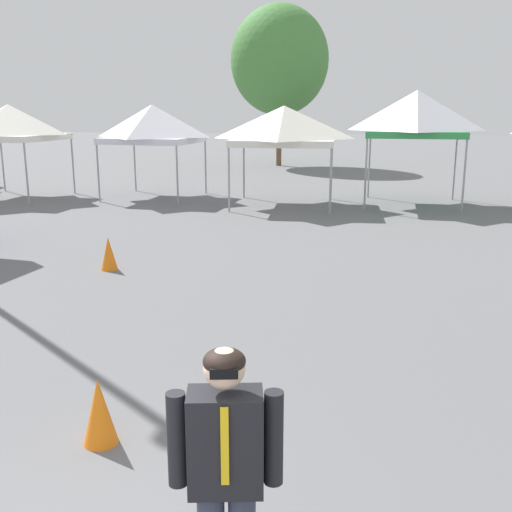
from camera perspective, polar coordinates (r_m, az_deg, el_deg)
name	(u,v)px	position (r m, az deg, el deg)	size (l,w,h in m)	color
canopy_tent_right_of_center	(9,122)	(22.45, -22.15, 11.54)	(3.15, 3.15, 3.14)	#9E9EA3
canopy_tent_far_left	(153,124)	(21.22, -9.68, 12.13)	(3.10, 3.10, 3.13)	#9E9EA3
canopy_tent_left_of_center	(284,126)	(19.23, 2.65, 12.14)	(3.28, 3.28, 3.09)	#9E9EA3
canopy_tent_behind_right	(416,114)	(19.91, 14.80, 12.79)	(3.06, 3.06, 3.55)	#9E9EA3
person_foreground	(226,471)	(3.65, -2.85, -19.54)	(0.64, 0.32, 1.78)	#33384C
tree_behind_tents_left	(280,60)	(32.82, 2.23, 17.88)	(5.05, 5.05, 8.17)	brown
traffic_cone_lot_center	(99,411)	(5.93, -14.49, -13.93)	(0.32, 0.32, 0.64)	orange
traffic_cone_near_barrier	(109,254)	(11.93, -13.65, 0.23)	(0.32, 0.32, 0.64)	orange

